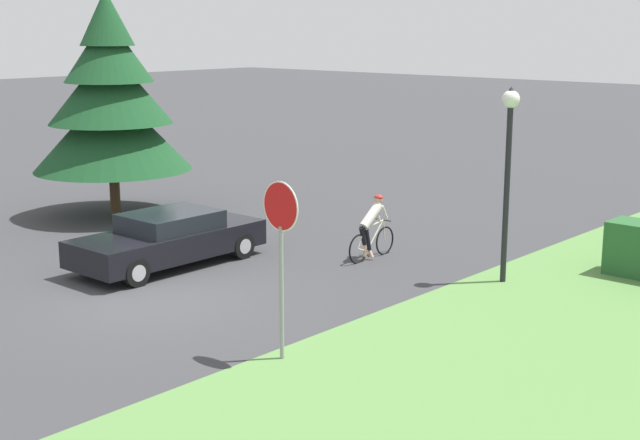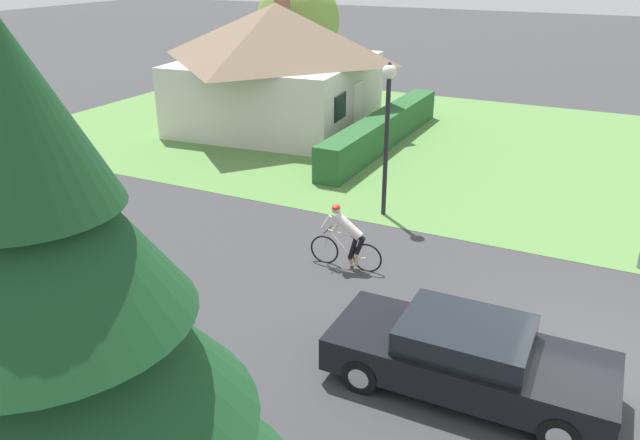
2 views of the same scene
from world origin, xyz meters
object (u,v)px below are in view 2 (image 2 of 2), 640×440
Objects in this scene: conifer_tall_near at (61,368)px; cyclist at (346,238)px; cottage_house at (277,64)px; sedan_left_lane at (467,357)px; deciduous_tree_right at (298,21)px; street_lamp at (388,110)px.

cyclist is at bearing 6.97° from conifer_tall_near.
cottage_house reaches higher than sedan_left_lane.
conifer_tall_near is 25.38m from deciduous_tree_right.
conifer_tall_near is at bearing 94.68° from cyclist.
sedan_left_lane is 0.79× the size of deciduous_tree_right.
cottage_house is 4.96m from deciduous_tree_right.
cyclist is 3.92m from street_lamp.
sedan_left_lane is 0.72× the size of conifer_tall_near.
conifer_tall_near reaches higher than sedan_left_lane.
sedan_left_lane is (-13.22, -11.11, -1.88)m from cottage_house.
street_lamp is (-6.93, -7.27, 0.37)m from cottage_house.
conifer_tall_near is at bearing 65.37° from sedan_left_lane.
conifer_tall_near is 1.11× the size of deciduous_tree_right.
street_lamp reaches higher than cyclist.
conifer_tall_near is (-8.49, -1.04, 2.51)m from cyclist.
conifer_tall_near reaches higher than street_lamp.
cottage_house is at bearing -161.99° from deciduous_tree_right.
cottage_house is 4.78× the size of cyclist.
cottage_house is 2.02× the size of street_lamp.
deciduous_tree_right reaches higher than sedan_left_lane.
cottage_house reaches higher than cyclist.
cottage_house is at bearing -55.49° from cyclist.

